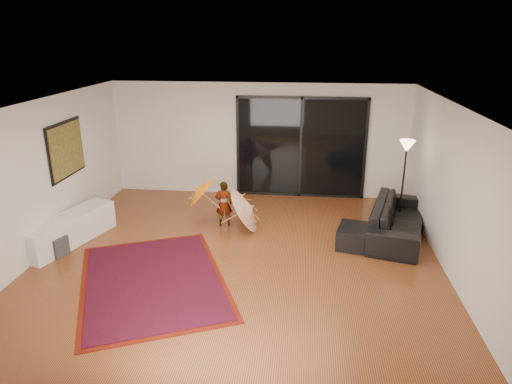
# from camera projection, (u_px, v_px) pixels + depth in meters

# --- Properties ---
(floor) EXTENTS (7.00, 7.00, 0.00)m
(floor) POSITION_uv_depth(u_px,v_px,m) (238.00, 260.00, 8.02)
(floor) COLOR brown
(floor) RESTS_ON ground
(ceiling) EXTENTS (7.00, 7.00, 0.00)m
(ceiling) POSITION_uv_depth(u_px,v_px,m) (236.00, 105.00, 7.12)
(ceiling) COLOR white
(ceiling) RESTS_ON wall_back
(wall_back) EXTENTS (7.00, 0.00, 7.00)m
(wall_back) POSITION_uv_depth(u_px,v_px,m) (259.00, 140.00, 10.85)
(wall_back) COLOR silver
(wall_back) RESTS_ON floor
(wall_front) EXTENTS (7.00, 0.00, 7.00)m
(wall_front) POSITION_uv_depth(u_px,v_px,m) (182.00, 306.00, 4.29)
(wall_front) COLOR silver
(wall_front) RESTS_ON floor
(wall_left) EXTENTS (0.00, 7.00, 7.00)m
(wall_left) POSITION_uv_depth(u_px,v_px,m) (38.00, 180.00, 7.93)
(wall_left) COLOR silver
(wall_left) RESTS_ON floor
(wall_right) EXTENTS (0.00, 7.00, 7.00)m
(wall_right) POSITION_uv_depth(u_px,v_px,m) (456.00, 195.00, 7.21)
(wall_right) COLOR silver
(wall_right) RESTS_ON floor
(sliding_door) EXTENTS (3.06, 0.07, 2.40)m
(sliding_door) POSITION_uv_depth(u_px,v_px,m) (301.00, 148.00, 10.77)
(sliding_door) COLOR black
(sliding_door) RESTS_ON wall_back
(painting) EXTENTS (0.04, 1.28, 1.08)m
(painting) POSITION_uv_depth(u_px,v_px,m) (67.00, 149.00, 8.77)
(painting) COLOR black
(painting) RESTS_ON wall_left
(media_console) EXTENTS (1.05, 2.04, 0.55)m
(media_console) POSITION_uv_depth(u_px,v_px,m) (70.00, 230.00, 8.57)
(media_console) COLOR white
(media_console) RESTS_ON floor
(speaker) EXTENTS (0.39, 0.39, 0.36)m
(speaker) POSITION_uv_depth(u_px,v_px,m) (56.00, 246.00, 8.12)
(speaker) COLOR #424244
(speaker) RESTS_ON floor
(persian_rug) EXTENTS (3.24, 3.69, 0.02)m
(persian_rug) POSITION_uv_depth(u_px,v_px,m) (153.00, 280.00, 7.33)
(persian_rug) COLOR #601308
(persian_rug) RESTS_ON floor
(sofa) EXTENTS (1.49, 2.50, 0.68)m
(sofa) POSITION_uv_depth(u_px,v_px,m) (398.00, 219.00, 8.86)
(sofa) COLOR black
(sofa) RESTS_ON floor
(ottoman) EXTENTS (0.83, 0.83, 0.39)m
(ottoman) POSITION_uv_depth(u_px,v_px,m) (357.00, 237.00, 8.44)
(ottoman) COLOR black
(ottoman) RESTS_ON floor
(floor_lamp) EXTENTS (0.31, 0.31, 1.78)m
(floor_lamp) POSITION_uv_depth(u_px,v_px,m) (406.00, 159.00, 9.06)
(floor_lamp) COLOR black
(floor_lamp) RESTS_ON floor
(child) EXTENTS (0.38, 0.28, 0.96)m
(child) POSITION_uv_depth(u_px,v_px,m) (224.00, 204.00, 9.29)
(child) COLOR #999999
(child) RESTS_ON floor
(parasol_orange) EXTENTS (0.65, 0.79, 0.86)m
(parasol_orange) POSITION_uv_depth(u_px,v_px,m) (196.00, 192.00, 9.22)
(parasol_orange) COLOR orange
(parasol_orange) RESTS_ON child
(parasol_white) EXTENTS (0.66, 0.94, 0.98)m
(parasol_white) POSITION_uv_depth(u_px,v_px,m) (252.00, 206.00, 9.08)
(parasol_white) COLOR silver
(parasol_white) RESTS_ON floor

